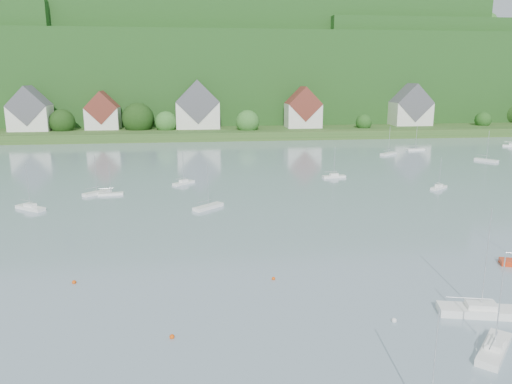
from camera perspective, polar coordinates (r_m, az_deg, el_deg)
far_shore_strip at (r=203.15m, az=-8.10°, el=7.17°), size 600.00×60.00×3.00m
forested_ridge at (r=270.66m, az=-7.99°, el=13.17°), size 620.00×181.22×69.89m
village_building_0 at (r=198.19m, az=-24.50°, el=8.32°), size 14.00×10.40×16.00m
village_building_1 at (r=194.38m, az=-17.18°, el=8.61°), size 12.00×9.36×14.00m
village_building_2 at (r=190.46m, az=-6.70°, el=9.47°), size 16.00×11.44×18.00m
village_building_3 at (r=193.11m, az=5.42°, el=9.30°), size 13.00×10.40×15.50m
village_building_4 at (r=211.21m, az=17.34°, el=9.14°), size 15.00×10.40×16.50m
near_sailboat_3 at (r=46.91m, az=25.68°, el=-15.80°), size 5.45×5.69×8.31m
near_sailboat_4 at (r=52.89m, az=24.39°, el=-12.24°), size 8.05×4.00×10.47m
mooring_buoy_0 at (r=45.45m, az=-9.62°, el=-16.20°), size 0.45×0.45×0.45m
mooring_buoy_2 at (r=56.32m, az=2.02°, el=-10.01°), size 0.40×0.40×0.40m
mooring_buoy_3 at (r=58.81m, az=-20.15°, el=-9.81°), size 0.46×0.46×0.46m
mooring_buoy_4 at (r=49.10m, az=15.56°, el=-14.17°), size 0.49×0.49×0.49m
far_sailboat_cluster at (r=117.39m, az=-1.40°, el=2.45°), size 191.71×69.63×8.53m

